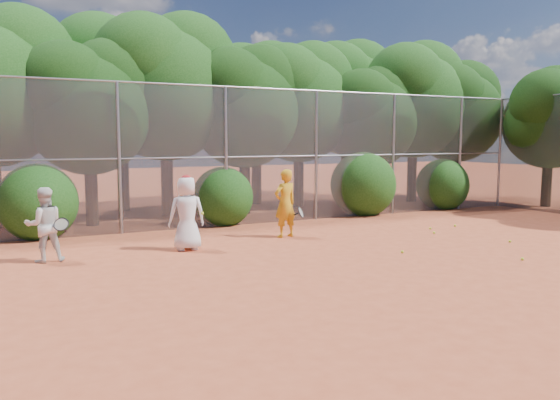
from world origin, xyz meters
TOP-DOWN VIEW (x-y plane):
  - ground at (0.00, 0.00)m, footprint 80.00×80.00m
  - fence_back at (-0.12, 6.00)m, footprint 20.05×0.09m
  - tree_2 at (-4.45, 7.83)m, footprint 3.99×3.47m
  - tree_3 at (-1.94, 8.84)m, footprint 4.89×4.26m
  - tree_4 at (0.55, 8.24)m, footprint 4.19×3.64m
  - tree_5 at (3.06, 9.04)m, footprint 4.51×3.92m
  - tree_6 at (5.55, 8.03)m, footprint 3.86×3.36m
  - tree_7 at (8.06, 8.64)m, footprint 4.77×4.14m
  - tree_8 at (10.05, 8.34)m, footprint 4.25×3.70m
  - tree_10 at (-2.93, 11.05)m, footprint 5.15×4.48m
  - tree_11 at (2.06, 10.64)m, footprint 4.64×4.03m
  - tree_12 at (6.56, 11.24)m, footprint 5.02×4.37m
  - tree_13 at (11.45, 5.03)m, footprint 3.86×3.36m
  - bush_0 at (-6.00, 6.30)m, footprint 2.00×2.00m
  - bush_1 at (-1.00, 6.30)m, footprint 1.80×1.80m
  - bush_2 at (4.00, 6.30)m, footprint 2.20×2.20m
  - bush_3 at (7.50, 6.30)m, footprint 1.90×1.90m
  - player_yellow at (-0.32, 3.56)m, footprint 0.86×0.62m
  - player_teen at (-3.06, 3.08)m, footprint 0.86×0.60m
  - player_white at (-6.02, 3.20)m, footprint 0.87×0.76m
  - ball_0 at (3.45, 2.22)m, footprint 0.07×0.07m
  - ball_1 at (3.85, 2.82)m, footprint 0.07×0.07m
  - ball_2 at (2.84, -1.08)m, footprint 0.07×0.07m
  - ball_3 at (4.24, 0.44)m, footprint 0.07×0.07m
  - ball_4 at (1.08, 0.62)m, footprint 0.07×0.07m
  - ball_5 at (4.81, 2.86)m, footprint 0.07×0.07m

SIDE VIEW (x-z plane):
  - ground at x=0.00m, z-range 0.00..0.00m
  - ball_0 at x=3.45m, z-range 0.00..0.07m
  - ball_1 at x=3.85m, z-range 0.00..0.07m
  - ball_2 at x=2.84m, z-range 0.00..0.07m
  - ball_3 at x=4.24m, z-range 0.00..0.07m
  - ball_4 at x=1.08m, z-range 0.00..0.07m
  - ball_5 at x=4.81m, z-range 0.00..0.07m
  - player_white at x=-6.02m, z-range 0.00..1.54m
  - player_teen at x=-3.06m, z-range -0.01..1.70m
  - player_yellow at x=-0.32m, z-range 0.00..1.75m
  - bush_1 at x=-1.00m, z-range 0.00..1.80m
  - bush_3 at x=7.50m, z-range 0.00..1.90m
  - bush_0 at x=-6.00m, z-range 0.00..2.00m
  - bush_2 at x=4.00m, z-range 0.00..2.20m
  - fence_back at x=-0.12m, z-range 0.04..4.06m
  - tree_6 at x=5.55m, z-range 0.82..6.11m
  - tree_13 at x=11.45m, z-range 0.82..6.11m
  - tree_2 at x=-4.45m, z-range 0.85..6.32m
  - tree_4 at x=0.55m, z-range 0.89..6.62m
  - tree_8 at x=10.05m, z-range 0.91..6.73m
  - tree_5 at x=3.06m, z-range 0.96..7.13m
  - tree_11 at x=2.06m, z-range 0.99..7.34m
  - tree_7 at x=8.06m, z-range 1.02..7.54m
  - tree_3 at x=-1.94m, z-range 1.04..7.75m
  - tree_12 at x=6.56m, z-range 1.07..7.95m
  - tree_10 at x=-2.93m, z-range 1.10..8.16m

